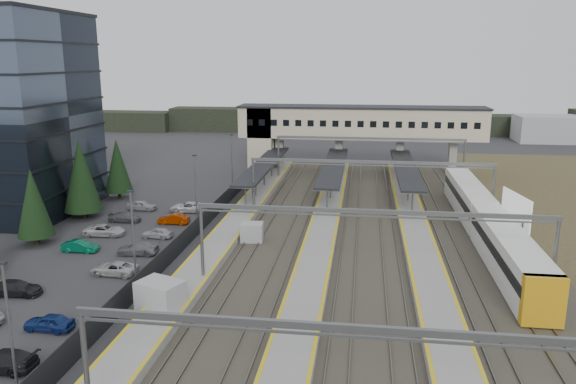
# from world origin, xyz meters

# --- Properties ---
(ground) EXTENTS (220.00, 220.00, 0.00)m
(ground) POSITION_xyz_m (0.00, 0.00, 0.00)
(ground) COLOR #2B2B2D
(ground) RESTS_ON ground
(conifer_row) EXTENTS (4.42, 49.82, 9.50)m
(conifer_row) POSITION_xyz_m (-22.00, -3.86, 4.84)
(conifer_row) COLOR black
(conifer_row) RESTS_ON ground
(car_park) EXTENTS (10.72, 44.84, 1.29)m
(car_park) POSITION_xyz_m (-13.36, -7.00, 0.61)
(car_park) COLOR silver
(car_park) RESTS_ON ground
(lampposts) EXTENTS (0.50, 53.25, 8.07)m
(lampposts) POSITION_xyz_m (-8.00, 1.25, 4.34)
(lampposts) COLOR slate
(lampposts) RESTS_ON ground
(fence) EXTENTS (0.08, 90.00, 2.00)m
(fence) POSITION_xyz_m (-6.50, 5.00, 1.00)
(fence) COLOR #26282B
(fence) RESTS_ON ground
(relay_cabin_near) EXTENTS (3.84, 3.35, 2.67)m
(relay_cabin_near) POSITION_xyz_m (-3.51, -13.97, 1.34)
(relay_cabin_near) COLOR #A1A3A6
(relay_cabin_near) RESTS_ON ground
(relay_cabin_far) EXTENTS (2.44, 2.10, 2.09)m
(relay_cabin_far) POSITION_xyz_m (-0.14, 3.66, 1.05)
(relay_cabin_far) COLOR #A1A3A6
(relay_cabin_far) RESTS_ON ground
(rail_corridor) EXTENTS (34.00, 90.00, 0.92)m
(rail_corridor) POSITION_xyz_m (9.34, 5.00, 0.29)
(rail_corridor) COLOR #343129
(rail_corridor) RESTS_ON ground
(canopies) EXTENTS (23.10, 30.00, 3.28)m
(canopies) POSITION_xyz_m (7.00, 27.00, 3.92)
(canopies) COLOR black
(canopies) RESTS_ON ground
(footbridge) EXTENTS (40.40, 6.40, 11.20)m
(footbridge) POSITION_xyz_m (7.70, 42.00, 7.93)
(footbridge) COLOR beige
(footbridge) RESTS_ON ground
(gantries) EXTENTS (28.40, 62.28, 7.17)m
(gantries) POSITION_xyz_m (12.00, 3.00, 6.00)
(gantries) COLOR slate
(gantries) RESTS_ON ground
(train) EXTENTS (2.95, 41.05, 3.72)m
(train) POSITION_xyz_m (24.00, 7.39, 2.11)
(train) COLOR white
(train) RESTS_ON ground
(billboard) EXTENTS (1.27, 6.49, 5.68)m
(billboard) POSITION_xyz_m (26.42, 5.52, 3.85)
(billboard) COLOR slate
(billboard) RESTS_ON ground
(treeline_far) EXTENTS (170.00, 19.00, 7.00)m
(treeline_far) POSITION_xyz_m (23.81, 92.28, 2.95)
(treeline_far) COLOR black
(treeline_far) RESTS_ON ground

